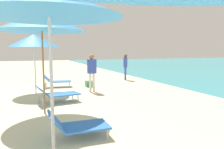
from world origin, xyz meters
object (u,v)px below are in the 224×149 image
umbrella_farthest (34,41)px  person_walking_mid (92,69)px  lounger_farthest_shoreside (57,81)px  lounger_third_shoreside (57,93)px  umbrella_third (42,22)px  cooler_box (90,83)px  umbrella_second (49,3)px  lounger_second_shoreside (77,125)px  person_walking_near (125,64)px

umbrella_farthest → person_walking_mid: bearing=-16.4°
lounger_farthest_shoreside → lounger_third_shoreside: bearing=-87.5°
umbrella_third → lounger_third_shoreside: (0.53, 1.25, -2.33)m
lounger_farthest_shoreside → cooler_box: size_ratio=3.44×
person_walking_mid → lounger_farthest_shoreside: bearing=25.6°
umbrella_farthest → person_walking_mid: 2.75m
umbrella_farthest → cooler_box: size_ratio=6.20×
umbrella_second → lounger_farthest_shoreside: 8.27m
umbrella_second → person_walking_mid: (2.39, 6.03, -1.51)m
lounger_second_shoreside → person_walking_near: person_walking_near is taller
cooler_box → lounger_third_shoreside: bearing=-125.1°
umbrella_second → person_walking_near: bearing=58.9°
lounger_farthest_shoreside → cooler_box: bearing=-8.5°
person_walking_near → umbrella_third: bearing=76.4°
umbrella_farthest → person_walking_near: umbrella_farthest is taller
lounger_second_shoreside → person_walking_mid: bearing=71.4°
person_walking_near → person_walking_mid: bearing=73.6°
umbrella_farthest → person_walking_mid: umbrella_farthest is taller
lounger_third_shoreside → person_walking_mid: (1.73, 1.50, 0.69)m
lounger_third_shoreside → lounger_second_shoreside: bearing=-99.5°
lounger_second_shoreside → cooler_box: (2.04, 6.24, -0.11)m
lounger_second_shoreside → person_walking_mid: person_walking_mid is taller
umbrella_second → lounger_farthest_shoreside: (1.08, 7.90, -2.21)m
lounger_farthest_shoreside → person_walking_near: size_ratio=0.90×
lounger_second_shoreside → umbrella_farthest: umbrella_farthest is taller
cooler_box → person_walking_mid: bearing=-101.4°
lounger_second_shoreside → umbrella_farthest: 5.95m
lounger_farthest_shoreside → person_walking_mid: bearing=-45.4°
person_walking_near → umbrella_farthest: bearing=52.2°
umbrella_second → person_walking_near: 10.63m
umbrella_third → person_walking_mid: umbrella_third is taller
umbrella_second → lounger_second_shoreside: bearing=61.6°
umbrella_second → umbrella_farthest: 6.73m
lounger_farthest_shoreside → cooler_box: lounger_farthest_shoreside is taller
umbrella_third → person_walking_near: umbrella_third is taller
lounger_third_shoreside → person_walking_mid: size_ratio=0.93×
umbrella_farthest → umbrella_second: bearing=-90.3°
lounger_farthest_shoreside → person_walking_near: bearing=23.9°
lounger_second_shoreside → cooler_box: size_ratio=3.02×
lounger_third_shoreside → lounger_farthest_shoreside: lounger_third_shoreside is taller
umbrella_farthest → cooler_box: bearing=14.1°
lounger_third_shoreside → person_walking_near: person_walking_near is taller
umbrella_second → lounger_third_shoreside: size_ratio=1.79×
lounger_second_shoreside → umbrella_farthest: (-0.59, 5.58, 1.98)m
person_walking_mid → lounger_third_shoreside: bearing=121.5°
lounger_second_shoreside → lounger_third_shoreside: bearing=90.6°
umbrella_third → person_walking_near: bearing=47.2°
umbrella_second → umbrella_farthest: bearing=89.7°
lounger_second_shoreside → person_walking_mid: (1.77, 4.89, 0.73)m
lounger_second_shoreside → cooler_box: bearing=73.1°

